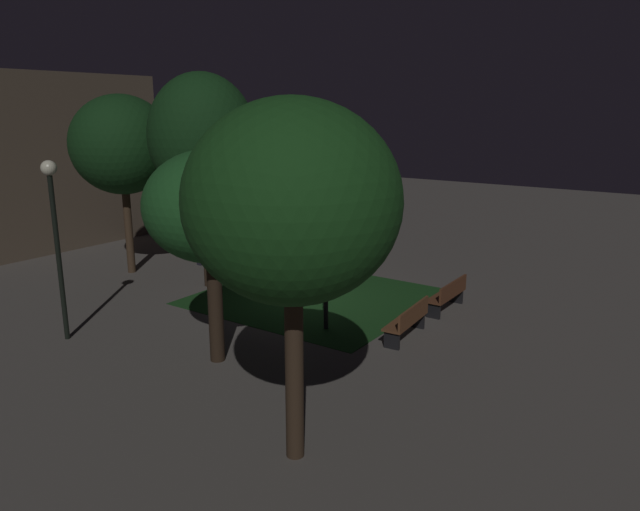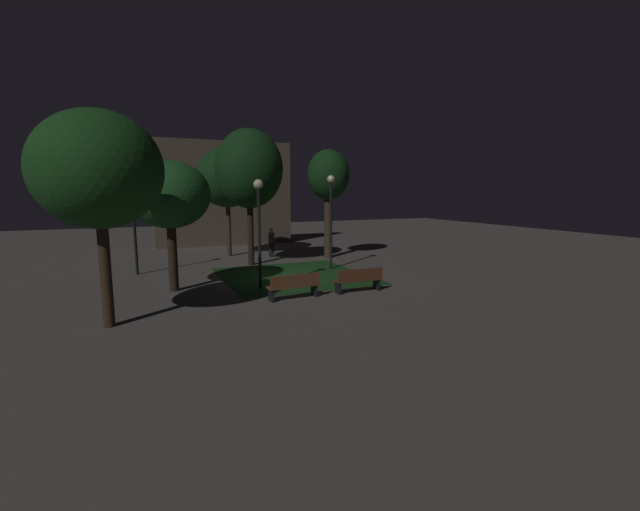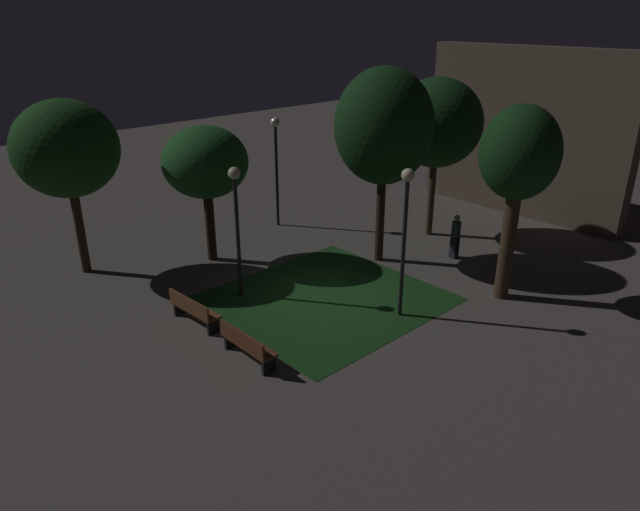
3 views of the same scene
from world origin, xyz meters
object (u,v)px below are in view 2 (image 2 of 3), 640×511
bench_near_trees (359,279)px  lamp_post_near_wall (259,214)px  tree_back_left (227,178)px  tree_back_right (170,196)px  lamp_post_plaza_west (331,205)px  tree_lawn_side (249,169)px  bench_path_side (294,285)px  tree_right_canopy (328,177)px  lamp_post_path_center (133,206)px  pedestrian (271,242)px  tree_left_canopy (98,171)px

bench_near_trees → lamp_post_near_wall: size_ratio=0.44×
tree_back_left → tree_back_right: (-3.67, -7.67, -0.86)m
bench_near_trees → lamp_post_plaza_west: size_ratio=0.41×
bench_near_trees → lamp_post_near_wall: bearing=146.6°
tree_lawn_side → lamp_post_plaza_west: 4.41m
bench_path_side → tree_right_canopy: tree_right_canopy is taller
tree_back_left → lamp_post_path_center: 6.27m
tree_back_left → lamp_post_near_wall: (-0.66, -8.59, -1.54)m
lamp_post_plaza_west → pedestrian: 5.35m
bench_path_side → tree_lawn_side: (0.43, 7.26, 4.20)m
tree_back_left → tree_left_canopy: bearing=-116.6°
tree_left_canopy → tree_lawn_side: (6.07, 8.02, 0.51)m
lamp_post_near_wall → pedestrian: lamp_post_near_wall is taller
bench_near_trees → lamp_post_path_center: lamp_post_path_center is taller
tree_right_canopy → tree_left_canopy: (-10.58, -8.64, -0.20)m
tree_back_left → tree_left_canopy: 12.74m
bench_path_side → tree_back_left: tree_back_left is taller
lamp_post_near_wall → pedestrian: size_ratio=2.53×
bench_near_trees → tree_lawn_side: (-2.06, 7.26, 4.20)m
tree_right_canopy → lamp_post_path_center: size_ratio=1.34×
bench_path_side → pedestrian: pedestrian is taller
lamp_post_plaza_west → lamp_post_near_wall: bearing=-147.8°
bench_path_side → tree_lawn_side: bearing=86.6°
tree_left_canopy → lamp_post_near_wall: tree_left_canopy is taller
bench_path_side → lamp_post_near_wall: (-0.60, 2.04, 2.33)m
bench_path_side → lamp_post_plaza_west: (3.58, 4.67, 2.50)m
tree_lawn_side → tree_back_right: (-4.05, -4.30, -1.19)m
bench_near_trees → tree_right_canopy: 9.13m
tree_back_left → pedestrian: bearing=-31.3°
bench_near_trees → lamp_post_plaza_west: (1.08, 4.67, 2.50)m
lamp_post_path_center → pedestrian: size_ratio=2.72×
pedestrian → lamp_post_near_wall: bearing=-110.6°
bench_path_side → tree_back_left: bearing=89.7°
tree_right_canopy → tree_left_canopy: tree_right_canopy is taller
tree_left_canopy → pedestrian: tree_left_canopy is taller
lamp_post_near_wall → tree_back_right: bearing=163.0°
tree_back_left → lamp_post_near_wall: tree_back_left is taller
tree_back_right → tree_left_canopy: bearing=-118.6°
bench_path_side → lamp_post_path_center: (-4.80, 6.92, 2.51)m
tree_back_left → tree_right_canopy: 5.60m
tree_back_left → tree_right_canopy: tree_back_left is taller
bench_path_side → bench_near_trees: size_ratio=1.01×
bench_near_trees → tree_back_left: size_ratio=0.30×
tree_back_left → tree_right_canopy: (4.88, -2.75, 0.02)m
bench_path_side → bench_near_trees: bearing=-0.0°
bench_near_trees → pedestrian: 9.38m
tree_right_canopy → lamp_post_plaza_west: (-1.36, -3.21, -1.39)m
tree_right_canopy → lamp_post_path_center: (-9.74, -0.96, -1.38)m
tree_lawn_side → pedestrian: 4.69m
tree_left_canopy → pedestrian: 13.20m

